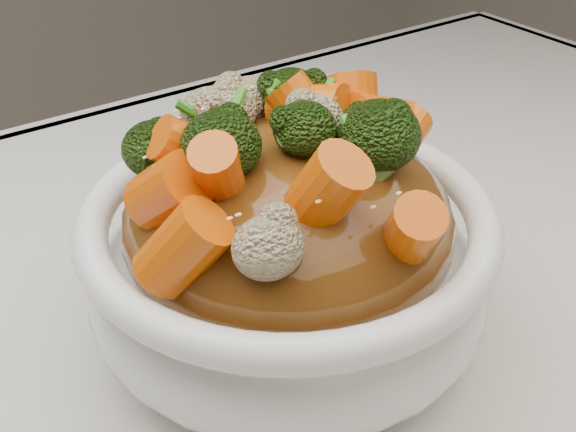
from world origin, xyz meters
TOP-DOWN VIEW (x-y plane):
  - tablecloth at (0.00, 0.00)m, footprint 1.20×0.80m
  - bowl at (0.01, 0.03)m, footprint 0.31×0.31m
  - sauce_base at (0.01, 0.03)m, footprint 0.24×0.24m
  - carrots at (0.01, 0.03)m, footprint 0.24×0.24m
  - broccoli at (0.01, 0.03)m, footprint 0.24×0.24m
  - cauliflower at (0.01, 0.03)m, footprint 0.24×0.24m
  - scallions at (0.01, 0.03)m, footprint 0.18×0.18m
  - sesame_seeds at (0.01, 0.03)m, footprint 0.22×0.22m

SIDE VIEW (x-z plane):
  - tablecloth at x=0.00m, z-range 0.71..0.75m
  - bowl at x=0.01m, z-range 0.75..0.84m
  - sauce_base at x=0.01m, z-range 0.78..0.88m
  - cauliflower at x=0.01m, z-range 0.87..0.91m
  - broccoli at x=0.01m, z-range 0.87..0.92m
  - carrots at x=0.01m, z-range 0.87..0.92m
  - scallions at x=0.01m, z-range 0.89..0.91m
  - sesame_seeds at x=0.01m, z-range 0.89..0.90m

